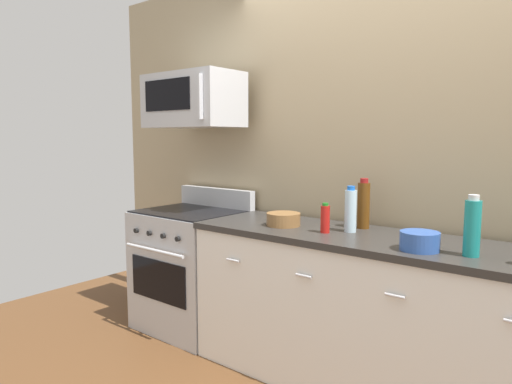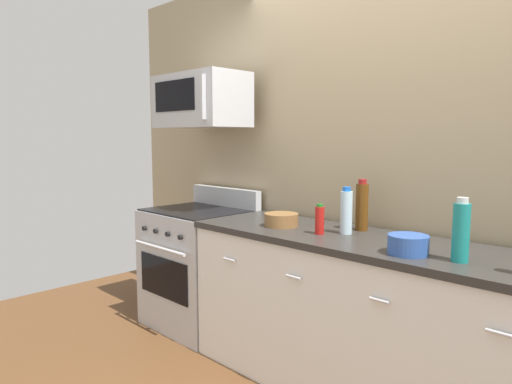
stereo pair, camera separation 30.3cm
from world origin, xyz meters
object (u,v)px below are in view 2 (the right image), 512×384
bottle_sparkling_teal (461,231)px  bowl_wooden_salad (281,219)px  microwave (201,101)px  bowl_blue_mixing (408,244)px  bottle_water_clear (346,212)px  range_oven (198,266)px  bottle_hot_sauce_red (320,220)px  bottle_wine_amber (362,206)px

bottle_sparkling_teal → bowl_wooden_salad: bottle_sparkling_teal is taller
microwave → bowl_blue_mixing: size_ratio=3.88×
bottle_water_clear → bowl_blue_mixing: bottle_water_clear is taller
range_oven → bottle_sparkling_teal: (2.03, -0.12, 0.59)m
microwave → bottle_sparkling_teal: 2.15m
bowl_wooden_salad → bowl_blue_mixing: 0.91m
bottle_hot_sauce_red → bottle_water_clear: bearing=48.1°
microwave → bowl_wooden_salad: 1.20m
bottle_water_clear → bottle_sparkling_teal: (0.71, -0.16, 0.01)m
range_oven → bottle_wine_amber: size_ratio=3.47×
bottle_wine_amber → bowl_wooden_salad: 0.50m
microwave → bottle_hot_sauce_red: (1.22, -0.12, -0.75)m
bottle_hot_sauce_red → bowl_blue_mixing: bearing=-8.0°
range_oven → bottle_wine_amber: bottle_wine_amber is taller
bottle_hot_sauce_red → bottle_wine_amber: (0.11, 0.26, 0.06)m
bottle_hot_sauce_red → bowl_blue_mixing: (0.58, -0.08, -0.03)m
microwave → bowl_blue_mixing: microwave is taller
bottle_water_clear → microwave: bearing=179.7°
microwave → bowl_blue_mixing: 1.98m
bottle_water_clear → bowl_wooden_salad: (-0.42, -0.09, -0.09)m
bowl_wooden_salad → bottle_water_clear: bearing=11.6°
range_oven → bottle_water_clear: (1.33, 0.04, 0.58)m
range_oven → bottle_sparkling_teal: bottle_sparkling_teal is taller
microwave → bottle_water_clear: 1.50m
microwave → bottle_wine_amber: (1.34, 0.14, -0.68)m
bottle_sparkling_teal → bowl_blue_mixing: 0.25m
bottle_wine_amber → range_oven: bearing=-172.0°
bottle_sparkling_teal → bowl_blue_mixing: (-0.23, -0.04, -0.09)m
bowl_blue_mixing → microwave: bearing=173.5°
bottle_hot_sauce_red → bottle_sparkling_teal: bottle_sparkling_teal is taller
bottle_hot_sauce_red → bowl_blue_mixing: bottle_hot_sauce_red is taller
bottle_water_clear → bottle_wine_amber: bottle_wine_amber is taller
microwave → bowl_wooden_salad: size_ratio=3.47×
bottle_water_clear → bowl_wooden_salad: size_ratio=1.27×
bottle_hot_sauce_red → bottle_wine_amber: 0.30m
bottle_sparkling_teal → bowl_wooden_salad: (-1.13, 0.07, -0.09)m
bottle_water_clear → bowl_blue_mixing: (0.48, -0.20, -0.08)m
bottle_wine_amber → bowl_blue_mixing: 0.59m
bottle_sparkling_teal → bottle_wine_amber: size_ratio=0.94×
bottle_sparkling_teal → microwave: bearing=175.3°
bowl_wooden_salad → bottle_wine_amber: bearing=28.7°
bottle_hot_sauce_red → bottle_sparkling_teal: bearing=-3.2°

